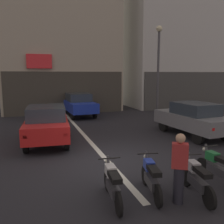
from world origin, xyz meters
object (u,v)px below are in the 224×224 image
at_px(car_grey_parked_kerbside, 193,118).
at_px(car_blue_down_street, 79,104).
at_px(motorcycle_green_row_right_mid, 217,167).
at_px(motorcycle_silver_row_centre, 197,178).
at_px(motorcycle_blue_row_left_mid, 151,177).
at_px(street_lamp, 158,64).
at_px(motorcycle_white_row_leftmost, 112,183).
at_px(person_by_motorcycles, 179,168).
at_px(car_red_crossing_near, 47,123).

height_order(car_grey_parked_kerbside, car_blue_down_street, same).
bearing_deg(motorcycle_green_row_right_mid, car_blue_down_street, 97.23).
bearing_deg(motorcycle_green_row_right_mid, motorcycle_silver_row_centre, -156.24).
relative_size(car_grey_parked_kerbside, motorcycle_silver_row_centre, 2.54).
bearing_deg(motorcycle_green_row_right_mid, motorcycle_blue_row_left_mid, -179.60).
bearing_deg(motorcycle_green_row_right_mid, car_grey_parked_kerbside, 60.00).
distance_m(motorcycle_blue_row_left_mid, motorcycle_silver_row_centre, 1.11).
xyz_separation_m(motorcycle_blue_row_left_mid, motorcycle_silver_row_centre, (1.03, -0.44, 0.00)).
bearing_deg(car_grey_parked_kerbside, car_blue_down_street, 119.28).
relative_size(street_lamp, motorcycle_silver_row_centre, 3.55).
height_order(motorcycle_white_row_leftmost, motorcycle_silver_row_centre, same).
bearing_deg(motorcycle_white_row_leftmost, person_by_motorcycles, -20.66).
xyz_separation_m(street_lamp, motorcycle_green_row_right_mid, (-2.68, -8.20, -3.19)).
bearing_deg(motorcycle_green_row_right_mid, street_lamp, 71.87).
xyz_separation_m(car_red_crossing_near, motorcycle_blue_row_left_mid, (2.14, -5.64, -0.43)).
height_order(street_lamp, motorcycle_silver_row_centre, street_lamp).
bearing_deg(car_red_crossing_near, person_by_motorcycles, -67.67).
distance_m(car_grey_parked_kerbside, car_blue_down_street, 8.56).
bearing_deg(car_blue_down_street, motorcycle_silver_row_centre, -87.68).
xyz_separation_m(motorcycle_silver_row_centre, person_by_motorcycles, (-0.61, -0.14, 0.40)).
bearing_deg(motorcycle_blue_row_left_mid, motorcycle_white_row_leftmost, -178.49).
distance_m(motorcycle_silver_row_centre, person_by_motorcycles, 0.74).
distance_m(street_lamp, motorcycle_silver_row_centre, 9.94).
distance_m(motorcycle_blue_row_left_mid, motorcycle_green_row_right_mid, 2.05).
height_order(motorcycle_white_row_leftmost, motorcycle_blue_row_left_mid, same).
xyz_separation_m(car_red_crossing_near, car_blue_down_street, (2.66, 6.43, 0.00)).
relative_size(motorcycle_white_row_leftmost, motorcycle_silver_row_centre, 1.01).
bearing_deg(car_red_crossing_near, motorcycle_blue_row_left_mid, -69.27).
relative_size(motorcycle_white_row_leftmost, motorcycle_blue_row_left_mid, 1.01).
bearing_deg(street_lamp, motorcycle_silver_row_centre, -113.20).
bearing_deg(car_blue_down_street, motorcycle_white_row_leftmost, -97.29).
distance_m(motorcycle_blue_row_left_mid, person_by_motorcycles, 0.81).
height_order(car_red_crossing_near, motorcycle_green_row_right_mid, car_red_crossing_near).
bearing_deg(person_by_motorcycles, street_lamp, 63.83).
xyz_separation_m(motorcycle_white_row_leftmost, person_by_motorcycles, (1.45, -0.54, 0.40)).
bearing_deg(car_blue_down_street, motorcycle_blue_row_left_mid, -92.47).
bearing_deg(motorcycle_white_row_leftmost, street_lamp, 55.04).
xyz_separation_m(motorcycle_green_row_right_mid, person_by_motorcycles, (-1.63, -0.59, 0.40)).
relative_size(car_blue_down_street, motorcycle_green_row_right_mid, 2.50).
bearing_deg(car_grey_parked_kerbside, person_by_motorcycles, -129.59).
bearing_deg(street_lamp, car_grey_parked_kerbside, -90.46).
xyz_separation_m(car_blue_down_street, person_by_motorcycles, (-0.10, -12.65, -0.03)).
relative_size(car_red_crossing_near, street_lamp, 0.72).
xyz_separation_m(car_red_crossing_near, car_grey_parked_kerbside, (6.84, -1.03, 0.00)).
bearing_deg(car_grey_parked_kerbside, motorcycle_white_row_leftmost, -141.01).
xyz_separation_m(car_red_crossing_near, motorcycle_white_row_leftmost, (1.11, -5.67, -0.43)).
distance_m(motorcycle_silver_row_centre, motorcycle_green_row_right_mid, 1.12).
xyz_separation_m(car_blue_down_street, motorcycle_silver_row_centre, (0.51, -12.51, -0.43)).
bearing_deg(street_lamp, motorcycle_white_row_leftmost, -124.96).
height_order(street_lamp, person_by_motorcycles, street_lamp).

